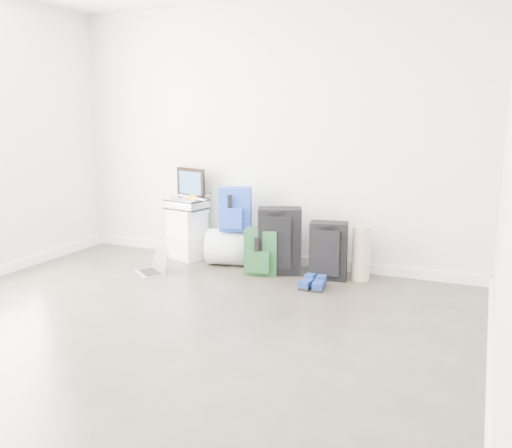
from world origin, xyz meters
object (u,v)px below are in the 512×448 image
at_px(boxes_stack, 187,234).
at_px(duffel_bag, 237,247).
at_px(large_suitcase, 279,241).
at_px(briefcase, 187,204).
at_px(carry_on, 328,251).
at_px(laptop, 154,267).

relative_size(boxes_stack, duffel_bag, 0.90).
xyz_separation_m(boxes_stack, duffel_bag, (0.62, -0.04, -0.09)).
distance_m(duffel_bag, large_suitcase, 0.55).
bearing_deg(duffel_bag, boxes_stack, 164.96).
bearing_deg(boxes_stack, briefcase, 0.00).
bearing_deg(carry_on, large_suitcase, 170.47).
distance_m(boxes_stack, carry_on, 1.65).
bearing_deg(large_suitcase, carry_on, -20.74).
distance_m(large_suitcase, carry_on, 0.51).
distance_m(briefcase, duffel_bag, 0.75).
height_order(briefcase, duffel_bag, briefcase).
distance_m(briefcase, carry_on, 1.68).
height_order(duffel_bag, carry_on, carry_on).
bearing_deg(briefcase, boxes_stack, 0.00).
xyz_separation_m(duffel_bag, laptop, (-0.64, -0.60, -0.13)).
relative_size(boxes_stack, briefcase, 1.36).
distance_m(duffel_bag, laptop, 0.89).
relative_size(boxes_stack, carry_on, 0.99).
bearing_deg(briefcase, duffel_bag, 8.91).
xyz_separation_m(duffel_bag, carry_on, (1.03, -0.10, 0.09)).
bearing_deg(boxes_stack, laptop, -72.33).
height_order(carry_on, laptop, carry_on).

